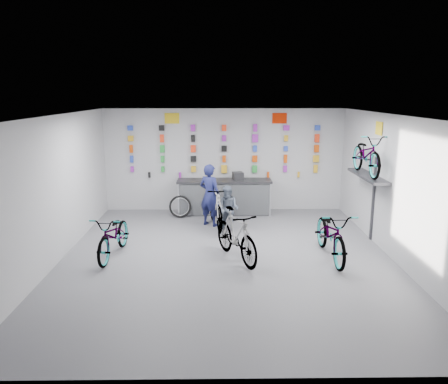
{
  "coord_description": "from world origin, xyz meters",
  "views": [
    {
      "loc": [
        -0.18,
        -8.72,
        3.44
      ],
      "look_at": [
        -0.04,
        1.4,
        1.13
      ],
      "focal_mm": 35.0,
      "sensor_mm": 36.0,
      "label": 1
    }
  ],
  "objects_px": {
    "bike_service": "(216,206)",
    "customer": "(228,209)",
    "clerk": "(210,195)",
    "bike_right": "(331,234)",
    "counter": "(224,197)",
    "bike_left": "(114,235)",
    "bike_center": "(236,235)"
  },
  "relations": [
    {
      "from": "clerk",
      "to": "bike_right",
      "type": "bearing_deg",
      "value": 169.41
    },
    {
      "from": "clerk",
      "to": "bike_service",
      "type": "bearing_deg",
      "value": 169.32
    },
    {
      "from": "bike_left",
      "to": "clerk",
      "type": "xyz_separation_m",
      "value": [
        2.01,
        2.24,
        0.35
      ]
    },
    {
      "from": "counter",
      "to": "bike_right",
      "type": "distance_m",
      "value": 4.17
    },
    {
      "from": "bike_service",
      "to": "bike_right",
      "type": "bearing_deg",
      "value": -52.1
    },
    {
      "from": "customer",
      "to": "bike_center",
      "type": "bearing_deg",
      "value": -61.25
    },
    {
      "from": "clerk",
      "to": "customer",
      "type": "height_order",
      "value": "clerk"
    },
    {
      "from": "bike_left",
      "to": "clerk",
      "type": "relative_size",
      "value": 1.1
    },
    {
      "from": "bike_service",
      "to": "clerk",
      "type": "xyz_separation_m",
      "value": [
        -0.16,
        0.14,
        0.26
      ]
    },
    {
      "from": "bike_center",
      "to": "bike_left",
      "type": "bearing_deg",
      "value": 150.2
    },
    {
      "from": "bike_service",
      "to": "bike_left",
      "type": "bearing_deg",
      "value": -145.41
    },
    {
      "from": "counter",
      "to": "bike_service",
      "type": "relative_size",
      "value": 1.44
    },
    {
      "from": "counter",
      "to": "bike_service",
      "type": "distance_m",
      "value": 1.31
    },
    {
      "from": "bike_right",
      "to": "bike_service",
      "type": "height_order",
      "value": "bike_service"
    },
    {
      "from": "counter",
      "to": "bike_left",
      "type": "xyz_separation_m",
      "value": [
        -2.41,
        -3.38,
        -0.01
      ]
    },
    {
      "from": "bike_left",
      "to": "bike_center",
      "type": "bearing_deg",
      "value": 0.54
    },
    {
      "from": "bike_left",
      "to": "bike_service",
      "type": "xyz_separation_m",
      "value": [
        2.16,
        2.09,
        0.09
      ]
    },
    {
      "from": "bike_service",
      "to": "clerk",
      "type": "relative_size",
      "value": 1.14
    },
    {
      "from": "bike_left",
      "to": "customer",
      "type": "bearing_deg",
      "value": 40.76
    },
    {
      "from": "bike_left",
      "to": "clerk",
      "type": "bearing_deg",
      "value": 54.03
    },
    {
      "from": "counter",
      "to": "clerk",
      "type": "relative_size",
      "value": 1.64
    },
    {
      "from": "bike_right",
      "to": "bike_service",
      "type": "relative_size",
      "value": 1.09
    },
    {
      "from": "bike_right",
      "to": "customer",
      "type": "height_order",
      "value": "customer"
    },
    {
      "from": "bike_left",
      "to": "customer",
      "type": "distance_m",
      "value": 3.03
    },
    {
      "from": "bike_right",
      "to": "bike_service",
      "type": "distance_m",
      "value": 3.33
    },
    {
      "from": "counter",
      "to": "clerk",
      "type": "distance_m",
      "value": 1.25
    },
    {
      "from": "counter",
      "to": "customer",
      "type": "bearing_deg",
      "value": -87.36
    },
    {
      "from": "counter",
      "to": "bike_right",
      "type": "xyz_separation_m",
      "value": [
        2.2,
        -3.53,
        0.05
      ]
    },
    {
      "from": "bike_service",
      "to": "counter",
      "type": "bearing_deg",
      "value": 69.72
    },
    {
      "from": "bike_right",
      "to": "customer",
      "type": "bearing_deg",
      "value": 137.06
    },
    {
      "from": "bike_left",
      "to": "bike_center",
      "type": "height_order",
      "value": "bike_center"
    },
    {
      "from": "bike_service",
      "to": "customer",
      "type": "xyz_separation_m",
      "value": [
        0.32,
        -0.37,
        0.02
      ]
    }
  ]
}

